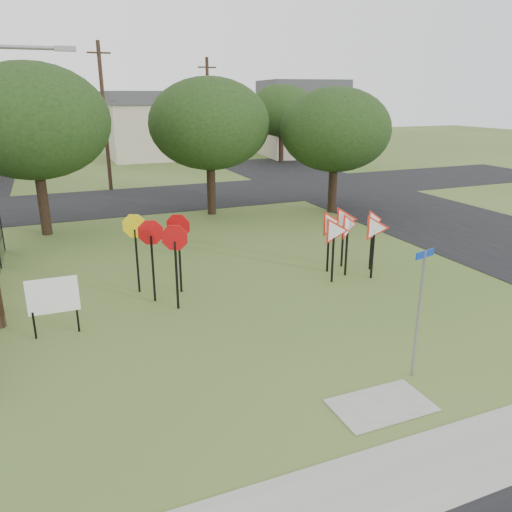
{
  "coord_description": "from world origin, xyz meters",
  "views": [
    {
      "loc": [
        -5.62,
        -9.36,
        5.97
      ],
      "look_at": [
        -0.49,
        3.0,
        1.6
      ],
      "focal_mm": 35.0,
      "sensor_mm": 36.0,
      "label": 1
    }
  ],
  "objects_px": {
    "stop_sign_cluster": "(160,239)",
    "yield_sign_cluster": "(350,227)",
    "info_board": "(53,298)",
    "street_name_sign": "(419,306)"
  },
  "relations": [
    {
      "from": "stop_sign_cluster",
      "to": "yield_sign_cluster",
      "type": "relative_size",
      "value": 0.89
    },
    {
      "from": "yield_sign_cluster",
      "to": "info_board",
      "type": "bearing_deg",
      "value": -173.45
    },
    {
      "from": "street_name_sign",
      "to": "stop_sign_cluster",
      "type": "relative_size",
      "value": 1.15
    },
    {
      "from": "street_name_sign",
      "to": "yield_sign_cluster",
      "type": "distance_m",
      "value": 6.6
    },
    {
      "from": "street_name_sign",
      "to": "stop_sign_cluster",
      "type": "height_order",
      "value": "street_name_sign"
    },
    {
      "from": "yield_sign_cluster",
      "to": "street_name_sign",
      "type": "bearing_deg",
      "value": -110.15
    },
    {
      "from": "street_name_sign",
      "to": "info_board",
      "type": "relative_size",
      "value": 1.86
    },
    {
      "from": "yield_sign_cluster",
      "to": "info_board",
      "type": "xyz_separation_m",
      "value": [
        -9.49,
        -1.09,
        -0.62
      ]
    },
    {
      "from": "stop_sign_cluster",
      "to": "info_board",
      "type": "height_order",
      "value": "stop_sign_cluster"
    },
    {
      "from": "info_board",
      "to": "yield_sign_cluster",
      "type": "bearing_deg",
      "value": 6.55
    }
  ]
}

